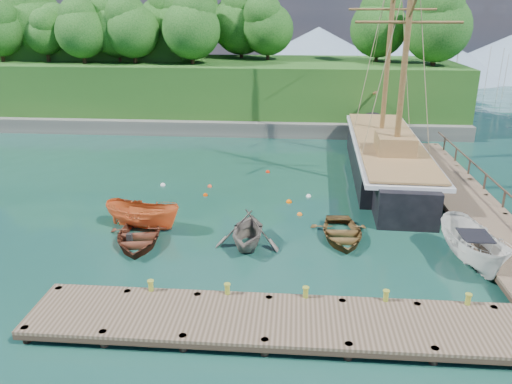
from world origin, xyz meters
TOP-DOWN VIEW (x-y plane):
  - ground at (0.00, 0.00)m, footprint 160.00×160.00m
  - dock_near at (2.00, -6.50)m, footprint 20.00×3.20m
  - dock_east at (11.50, 7.00)m, footprint 3.20×24.00m
  - bollard_0 at (-4.00, -5.10)m, footprint 0.26×0.26m
  - bollard_1 at (-1.00, -5.10)m, footprint 0.26×0.26m
  - bollard_2 at (2.00, -5.10)m, footprint 0.26×0.26m
  - bollard_3 at (5.00, -5.10)m, footprint 0.26×0.26m
  - bollard_4 at (8.00, -5.10)m, footprint 0.26×0.26m
  - rowboat_0 at (-6.19, 0.21)m, footprint 3.95×4.96m
  - rowboat_1 at (-0.74, 0.33)m, footprint 3.24×3.74m
  - rowboat_2 at (3.91, 1.48)m, footprint 3.18×4.30m
  - motorboat_orange at (-6.43, 1.96)m, footprint 4.58×2.66m
  - cabin_boat_white at (9.59, -0.72)m, footprint 2.59×5.32m
  - schooner at (7.82, 12.41)m, footprint 5.30×25.86m
  - mooring_buoy_0 at (-6.12, 3.45)m, footprint 0.36×0.36m
  - mooring_buoy_1 at (-4.04, 7.07)m, footprint 0.29×0.29m
  - mooring_buoy_2 at (1.17, 6.32)m, footprint 0.35×0.35m
  - mooring_buoy_3 at (2.36, 7.38)m, footprint 0.31×0.31m
  - mooring_buoy_4 at (-4.05, 8.69)m, footprint 0.29×0.29m
  - mooring_buoy_5 at (-0.44, 12.06)m, footprint 0.30×0.30m
  - mooring_buoy_6 at (-7.16, 8.70)m, footprint 0.34×0.34m
  - mooring_buoy_7 at (1.81, 4.42)m, footprint 0.30×0.30m
  - headland at (-12.88, 31.36)m, footprint 51.00×19.31m
  - distant_ridge at (4.30, 70.00)m, footprint 117.00×40.00m

SIDE VIEW (x-z plane):
  - ground at x=0.00m, z-range 0.00..0.00m
  - bollard_0 at x=-4.00m, z-range -0.23..0.23m
  - bollard_1 at x=-1.00m, z-range -0.23..0.23m
  - bollard_2 at x=2.00m, z-range -0.23..0.23m
  - bollard_3 at x=5.00m, z-range -0.23..0.23m
  - bollard_4 at x=8.00m, z-range -0.23..0.23m
  - rowboat_0 at x=-6.19m, z-range -0.46..0.46m
  - rowboat_1 at x=-0.74m, z-range -0.97..0.97m
  - rowboat_2 at x=3.91m, z-range -0.43..0.43m
  - motorboat_orange at x=-6.43m, z-range -0.83..0.83m
  - cabin_boat_white at x=9.59m, z-range -0.99..0.99m
  - mooring_buoy_0 at x=-6.12m, z-range -0.18..0.18m
  - mooring_buoy_1 at x=-4.04m, z-range -0.15..0.15m
  - mooring_buoy_2 at x=1.17m, z-range -0.17..0.17m
  - mooring_buoy_3 at x=2.36m, z-range -0.16..0.16m
  - mooring_buoy_4 at x=-4.05m, z-range -0.14..0.14m
  - mooring_buoy_5 at x=-0.44m, z-range -0.15..0.15m
  - mooring_buoy_6 at x=-7.16m, z-range -0.17..0.17m
  - mooring_buoy_7 at x=1.81m, z-range -0.15..0.15m
  - dock_near at x=2.00m, z-range -0.12..0.98m
  - dock_east at x=11.50m, z-range -0.12..0.98m
  - schooner at x=7.82m, z-range -8.29..10.36m
  - distant_ridge at x=4.30m, z-range -0.65..9.35m
  - headland at x=-12.88m, z-range -0.91..11.99m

